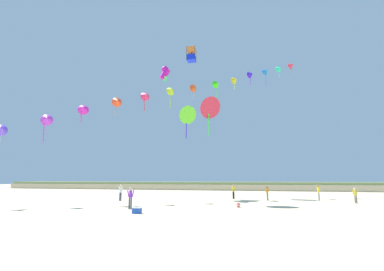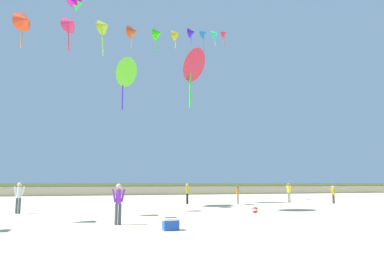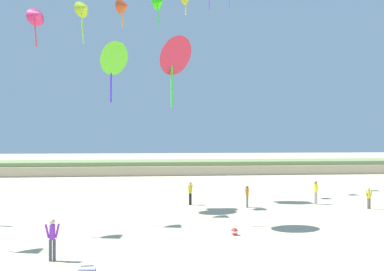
{
  "view_description": "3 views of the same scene",
  "coord_description": "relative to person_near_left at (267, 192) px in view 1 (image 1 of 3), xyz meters",
  "views": [
    {
      "loc": [
        4.06,
        -15.62,
        2.29
      ],
      "look_at": [
        -2.44,
        9.35,
        6.74
      ],
      "focal_mm": 24.0,
      "sensor_mm": 36.0,
      "label": 1
    },
    {
      "loc": [
        -7.23,
        -11.48,
        1.7
      ],
      "look_at": [
        0.14,
        12.4,
        5.21
      ],
      "focal_mm": 32.0,
      "sensor_mm": 36.0,
      "label": 2
    },
    {
      "loc": [
        -2.0,
        -13.42,
        4.9
      ],
      "look_at": [
        0.67,
        12.5,
        5.08
      ],
      "focal_mm": 38.0,
      "sensor_mm": 36.0,
      "label": 3
    }
  ],
  "objects": [
    {
      "name": "person_far_left",
      "position": [
        -15.69,
        -4.39,
        0.12
      ],
      "size": [
        0.62,
        0.24,
        1.75
      ],
      "color": "#474C56",
      "rests_on": "ground"
    },
    {
      "name": "person_near_left",
      "position": [
        0.0,
        0.0,
        0.0
      ],
      "size": [
        0.4,
        0.46,
        1.54
      ],
      "color": "gray",
      "rests_on": "ground"
    },
    {
      "name": "person_far_right",
      "position": [
        5.42,
        0.88,
        0.11
      ],
      "size": [
        0.24,
        0.61,
        1.73
      ],
      "color": "gray",
      "rests_on": "ground"
    },
    {
      "name": "person_far_center",
      "position": [
        8.25,
        -1.47,
        -0.02
      ],
      "size": [
        0.53,
        0.2,
        1.5
      ],
      "color": "#726656",
      "rests_on": "ground"
    },
    {
      "name": "large_kite_mid_trail",
      "position": [
        -5.6,
        -4.89,
        8.89
      ],
      "size": [
        2.88,
        2.82,
        4.28
      ],
      "color": "#D02841"
    },
    {
      "name": "person_near_right",
      "position": [
        -3.9,
        1.55,
        0.09
      ],
      "size": [
        0.44,
        0.51,
        1.7
      ],
      "color": "black",
      "rests_on": "ground"
    },
    {
      "name": "large_kite_outer_drift",
      "position": [
        -13.42,
        2.59,
        16.58
      ],
      "size": [
        1.72,
        1.22,
        2.46
      ],
      "color": "#C115A3"
    },
    {
      "name": "beach_cooler",
      "position": [
        -9.01,
        -13.74,
        -0.68
      ],
      "size": [
        0.58,
        0.41,
        0.46
      ],
      "color": "blue",
      "rests_on": "ground"
    },
    {
      "name": "kite_banner_string",
      "position": [
        -8.58,
        1.36,
        13.71
      ],
      "size": [
        29.87,
        31.28,
        23.07
      ],
      "color": "#6841EB"
    },
    {
      "name": "large_kite_low_lead",
      "position": [
        -9.56,
        0.51,
        9.68
      ],
      "size": [
        2.75,
        2.74,
        4.42
      ],
      "color": "#66EB2C"
    },
    {
      "name": "beach_ball",
      "position": [
        -2.59,
        -7.96,
        -0.71
      ],
      "size": [
        0.36,
        0.36,
        0.36
      ],
      "color": "red",
      "rests_on": "ground"
    },
    {
      "name": "person_mid_center",
      "position": [
        -10.72,
        -11.49,
        0.09
      ],
      "size": [
        0.59,
        0.23,
        1.69
      ],
      "color": "#474C56",
      "rests_on": "ground"
    },
    {
      "name": "large_kite_high_solo",
      "position": [
        -10.25,
        5.64,
        20.65
      ],
      "size": [
        1.41,
        1.41,
        2.19
      ],
      "color": "#1026E8"
    },
    {
      "name": "dune_ridge",
      "position": [
        -4.83,
        29.0,
        -0.01
      ],
      "size": [
        120.0,
        9.01,
        1.77
      ],
      "color": "#BFAE8B",
      "rests_on": "ground"
    },
    {
      "name": "ground_plane",
      "position": [
        -4.83,
        -14.78,
        -0.89
      ],
      "size": [
        240.0,
        240.0,
        0.0
      ],
      "primitive_type": "plane",
      "color": "beige"
    }
  ]
}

